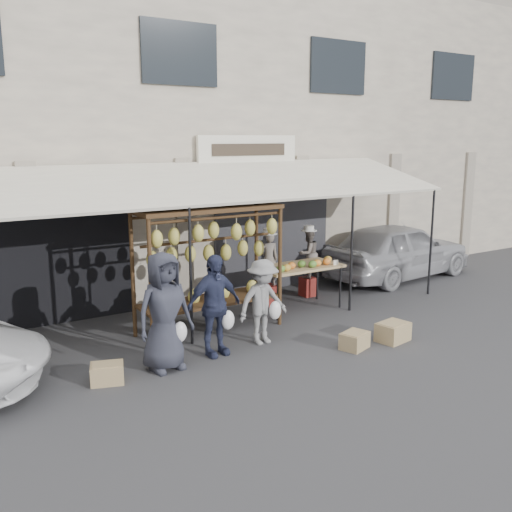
% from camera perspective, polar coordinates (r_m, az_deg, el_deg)
% --- Properties ---
extents(ground_plane, '(90.00, 90.00, 0.00)m').
position_cam_1_polar(ground_plane, '(9.31, 2.41, -9.64)').
color(ground_plane, '#2D2D30').
extents(shophouse, '(24.00, 6.15, 7.30)m').
position_cam_1_polar(shophouse, '(14.49, -12.65, 12.45)').
color(shophouse, beige).
rests_on(shophouse, ground_plane).
extents(awning, '(10.00, 2.35, 2.92)m').
position_cam_1_polar(awning, '(10.66, -4.50, 7.28)').
color(awning, beige).
rests_on(awning, ground_plane).
extents(banana_rack, '(2.60, 0.90, 2.24)m').
position_cam_1_polar(banana_rack, '(9.94, -4.67, 1.07)').
color(banana_rack, black).
rests_on(banana_rack, ground_plane).
extents(produce_table, '(1.70, 0.90, 1.04)m').
position_cam_1_polar(produce_table, '(11.35, 4.50, -1.12)').
color(produce_table, tan).
rests_on(produce_table, ground_plane).
extents(vendor_left, '(0.46, 0.36, 1.10)m').
position_cam_1_polar(vendor_left, '(11.52, 1.27, -0.31)').
color(vendor_left, slate).
rests_on(vendor_left, stool_left).
extents(vendor_right, '(0.55, 0.45, 1.07)m').
position_cam_1_polar(vendor_right, '(12.36, 5.26, 0.26)').
color(vendor_right, slate).
rests_on(vendor_right, stool_right).
extents(customer_left, '(0.93, 0.66, 1.79)m').
position_cam_1_polar(customer_left, '(8.51, -9.16, -5.50)').
color(customer_left, '#2B2D38').
rests_on(customer_left, ground_plane).
extents(customer_mid, '(0.98, 0.47, 1.63)m').
position_cam_1_polar(customer_mid, '(9.00, -4.22, -4.95)').
color(customer_mid, '#2A304D').
rests_on(customer_mid, ground_plane).
extents(customer_right, '(0.95, 0.58, 1.44)m').
position_cam_1_polar(customer_right, '(9.50, 0.66, -4.61)').
color(customer_right, gray).
rests_on(customer_right, ground_plane).
extents(stool_left, '(0.39, 0.39, 0.44)m').
position_cam_1_polar(stool_left, '(11.70, 1.26, -4.00)').
color(stool_left, maroon).
rests_on(stool_left, ground_plane).
extents(stool_right, '(0.35, 0.35, 0.41)m').
position_cam_1_polar(stool_right, '(12.53, 5.20, -3.06)').
color(stool_right, maroon).
rests_on(stool_right, ground_plane).
extents(crate_near_a, '(0.54, 0.47, 0.27)m').
position_cam_1_polar(crate_near_a, '(9.58, 9.83, -8.33)').
color(crate_near_a, tan).
rests_on(crate_near_a, ground_plane).
extents(crate_near_b, '(0.59, 0.49, 0.32)m').
position_cam_1_polar(crate_near_b, '(10.04, 13.53, -7.39)').
color(crate_near_b, tan).
rests_on(crate_near_b, ground_plane).
extents(crate_far, '(0.54, 0.47, 0.27)m').
position_cam_1_polar(crate_far, '(8.46, -14.66, -11.30)').
color(crate_far, tan).
rests_on(crate_far, ground_plane).
extents(sedan, '(4.26, 2.02, 1.41)m').
position_cam_1_polar(sedan, '(14.39, 14.00, 0.59)').
color(sedan, '#A9A9AE').
rests_on(sedan, ground_plane).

